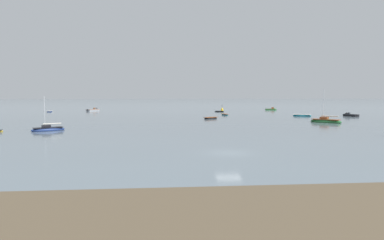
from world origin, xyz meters
The scene contains 12 objects.
ground_plane centered at (0.00, 0.00, 0.00)m, with size 800.00×800.00×0.00m, color slate.
rowboat_moored_0 centered at (12.88, 80.76, 0.13)m, with size 3.24×1.99×0.48m.
motorboat_moored_0 centered at (34.04, 91.48, 0.24)m, with size 4.33×2.75×1.56m.
sailboat_moored_0 centered at (-24.32, 23.58, 0.25)m, with size 5.23×4.00×5.76m.
rowboat_moored_2 centered at (-42.07, 84.99, 0.14)m, with size 1.45×3.42×0.53m.
rowboat_moored_3 centered at (11.25, 62.17, 0.15)m, with size 1.85×3.67×0.55m.
rowboat_moored_4 centered at (30.50, 55.74, 0.20)m, with size 4.92×3.53×0.74m.
motorboat_moored_2 centered at (42.93, 55.07, 0.21)m, with size 3.07×4.75×1.54m.
sailboat_moored_1 centered at (27.00, 35.20, 0.31)m, with size 5.79×5.97×7.12m.
motorboat_moored_3 centered at (-28.78, 90.81, 0.25)m, with size 4.64×5.23×1.79m.
rowboat_moored_6 centered at (5.24, 48.14, 0.17)m, with size 3.93×3.24×0.61m.
channel_buoy centered at (15.05, 87.80, 0.46)m, with size 0.90×0.90×2.30m.
Camera 1 is at (-6.88, -34.61, 5.83)m, focal length 33.52 mm.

